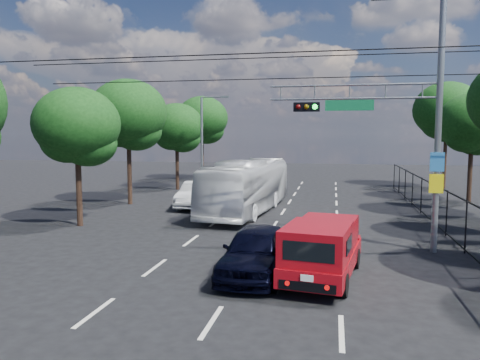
% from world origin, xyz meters
% --- Properties ---
extents(ground, '(120.00, 120.00, 0.00)m').
position_xyz_m(ground, '(0.00, 0.00, 0.00)').
color(ground, black).
rests_on(ground, ground).
extents(lane_markings, '(6.12, 38.00, 0.01)m').
position_xyz_m(lane_markings, '(-0.00, 14.00, 0.01)').
color(lane_markings, beige).
rests_on(lane_markings, ground).
extents(signal_mast, '(6.43, 0.39, 9.50)m').
position_xyz_m(signal_mast, '(5.28, 7.99, 5.24)').
color(signal_mast, slate).
rests_on(signal_mast, ground).
extents(streetlight_left, '(2.09, 0.22, 7.08)m').
position_xyz_m(streetlight_left, '(-6.33, 22.00, 3.94)').
color(streetlight_left, slate).
rests_on(streetlight_left, ground).
extents(utility_wires, '(22.00, 5.04, 0.74)m').
position_xyz_m(utility_wires, '(0.00, 8.83, 7.23)').
color(utility_wires, black).
rests_on(utility_wires, ground).
extents(fence_right, '(0.06, 34.03, 2.00)m').
position_xyz_m(fence_right, '(7.60, 12.17, 1.03)').
color(fence_right, black).
rests_on(fence_right, ground).
extents(tree_right_d, '(4.32, 4.32, 7.02)m').
position_xyz_m(tree_right_d, '(11.42, 22.02, 4.85)').
color(tree_right_d, black).
rests_on(tree_right_d, ground).
extents(tree_right_e, '(5.28, 5.28, 8.58)m').
position_xyz_m(tree_right_e, '(11.62, 30.02, 5.94)').
color(tree_right_e, black).
rests_on(tree_right_e, ground).
extents(tree_left_b, '(4.08, 4.08, 6.63)m').
position_xyz_m(tree_left_b, '(-9.18, 10.02, 4.58)').
color(tree_left_b, black).
rests_on(tree_left_b, ground).
extents(tree_left_c, '(4.80, 4.80, 7.80)m').
position_xyz_m(tree_left_c, '(-9.78, 17.02, 5.40)').
color(tree_left_c, black).
rests_on(tree_left_c, ground).
extents(tree_left_d, '(4.20, 4.20, 6.83)m').
position_xyz_m(tree_left_d, '(-9.38, 25.02, 4.72)').
color(tree_left_d, black).
rests_on(tree_left_d, ground).
extents(tree_left_e, '(4.92, 4.92, 7.99)m').
position_xyz_m(tree_left_e, '(-9.58, 33.02, 5.53)').
color(tree_left_e, black).
rests_on(tree_left_e, ground).
extents(red_pickup, '(2.50, 5.14, 1.84)m').
position_xyz_m(red_pickup, '(2.49, 3.83, 0.98)').
color(red_pickup, black).
rests_on(red_pickup, ground).
extents(navy_hatchback, '(2.05, 4.67, 1.56)m').
position_xyz_m(navy_hatchback, '(0.44, 3.82, 0.78)').
color(navy_hatchback, black).
rests_on(navy_hatchback, ground).
extents(white_bus, '(3.49, 10.81, 2.96)m').
position_xyz_m(white_bus, '(-2.00, 15.50, 1.48)').
color(white_bus, silver).
rests_on(white_bus, ground).
extents(white_van, '(1.78, 4.77, 1.56)m').
position_xyz_m(white_van, '(-5.27, 16.66, 0.78)').
color(white_van, silver).
rests_on(white_van, ground).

